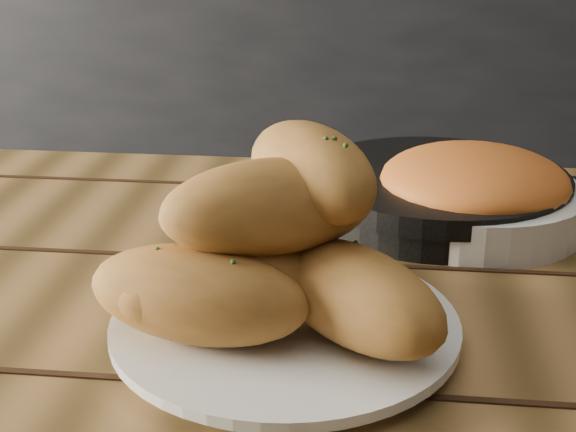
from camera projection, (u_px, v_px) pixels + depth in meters
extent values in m
cube|color=black|center=(227.00, 127.00, 2.29)|extent=(2.80, 0.60, 0.90)
cube|color=olive|center=(274.00, 338.00, 0.63)|extent=(1.45, 0.81, 0.04)
cylinder|color=white|center=(285.00, 332.00, 0.59)|extent=(0.23, 0.23, 0.01)
cylinder|color=white|center=(285.00, 322.00, 0.59)|extent=(0.25, 0.25, 0.01)
ellipsoid|color=#B57532|center=(198.00, 295.00, 0.55)|extent=(0.17, 0.10, 0.07)
ellipsoid|color=#B57532|center=(355.00, 296.00, 0.54)|extent=(0.16, 0.16, 0.07)
ellipsoid|color=#B57532|center=(287.00, 244.00, 0.62)|extent=(0.10, 0.16, 0.07)
ellipsoid|color=#B57532|center=(269.00, 207.00, 0.55)|extent=(0.17, 0.13, 0.07)
ellipsoid|color=#B57532|center=(311.00, 171.00, 0.57)|extent=(0.13, 0.16, 0.07)
ellipsoid|color=#B57532|center=(229.00, 286.00, 0.56)|extent=(0.17, 0.13, 0.07)
cylinder|color=black|center=(436.00, 200.00, 0.82)|extent=(0.26, 0.26, 0.03)
cylinder|color=black|center=(437.00, 182.00, 0.82)|extent=(0.27, 0.27, 0.02)
cylinder|color=white|center=(472.00, 205.00, 0.80)|extent=(0.22, 0.22, 0.04)
ellipsoid|color=orange|center=(474.00, 181.00, 0.79)|extent=(0.19, 0.19, 0.06)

